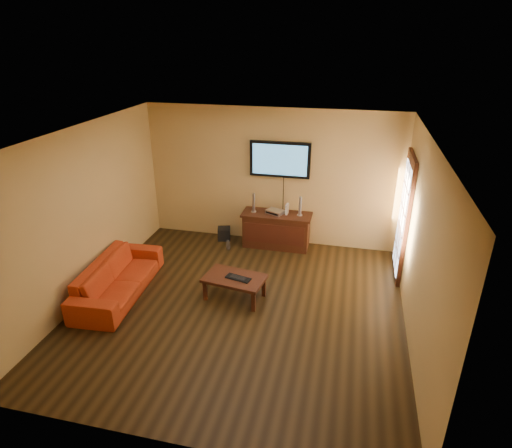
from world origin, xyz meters
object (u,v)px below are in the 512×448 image
(av_receiver, at_px, (275,212))
(bottle, at_px, (228,245))
(television, at_px, (280,159))
(coffee_table, at_px, (235,280))
(game_console, at_px, (287,209))
(keyboard, at_px, (238,278))
(sofa, at_px, (117,272))
(subwoofer, at_px, (224,234))
(media_console, at_px, (276,230))
(speaker_left, at_px, (254,204))
(speaker_right, at_px, (300,207))

(av_receiver, distance_m, bottle, 1.14)
(television, height_order, coffee_table, television)
(coffee_table, relative_size, bottle, 4.76)
(game_console, xyz_separation_m, keyboard, (-0.43, -2.05, -0.40))
(coffee_table, height_order, av_receiver, av_receiver)
(coffee_table, relative_size, sofa, 0.52)
(game_console, xyz_separation_m, subwoofer, (-1.31, 0.01, -0.67))
(av_receiver, bearing_deg, media_console, 5.50)
(game_console, relative_size, keyboard, 0.47)
(speaker_left, height_order, bottle, speaker_left)
(media_console, distance_m, speaker_right, 0.69)
(media_console, height_order, keyboard, media_console)
(sofa, height_order, bottle, sofa)
(coffee_table, distance_m, bottle, 1.71)
(media_console, relative_size, speaker_left, 3.57)
(coffee_table, xyz_separation_m, game_console, (0.50, 2.02, 0.47))
(av_receiver, relative_size, game_console, 1.59)
(sofa, relative_size, speaker_right, 5.22)
(television, distance_m, keyboard, 2.61)
(media_console, relative_size, bottle, 6.30)
(television, bearing_deg, speaker_left, -154.17)
(sofa, distance_m, speaker_left, 2.90)
(sofa, distance_m, speaker_right, 3.54)
(speaker_left, bearing_deg, av_receiver, 2.28)
(media_console, bearing_deg, coffee_table, -98.96)
(coffee_table, height_order, subwoofer, coffee_table)
(coffee_table, distance_m, game_console, 2.13)
(av_receiver, bearing_deg, sofa, -109.52)
(game_console, bearing_deg, bottle, -154.96)
(av_receiver, xyz_separation_m, subwoofer, (-1.08, 0.04, -0.61))
(speaker_left, relative_size, game_console, 1.89)
(speaker_right, xyz_separation_m, subwoofer, (-1.56, 0.03, -0.75))
(game_console, bearing_deg, av_receiver, -169.11)
(bottle, bearing_deg, coffee_table, -69.87)
(media_console, bearing_deg, game_console, 11.91)
(speaker_left, height_order, game_console, speaker_left)
(subwoofer, bearing_deg, speaker_right, -16.65)
(speaker_left, relative_size, keyboard, 0.89)
(speaker_left, bearing_deg, coffee_table, -85.59)
(television, xyz_separation_m, sofa, (-2.20, -2.49, -1.34))
(keyboard, bearing_deg, bottle, 111.94)
(speaker_left, xyz_separation_m, keyboard, (0.22, -2.00, -0.48))
(subwoofer, bearing_deg, television, -7.19)
(television, distance_m, bottle, 1.96)
(speaker_left, bearing_deg, game_console, 4.02)
(media_console, bearing_deg, speaker_right, 3.22)
(speaker_left, distance_m, av_receiver, 0.45)
(av_receiver, height_order, game_console, game_console)
(television, xyz_separation_m, keyboard, (-0.24, -2.23, -1.34))
(media_console, xyz_separation_m, keyboard, (-0.24, -2.01, 0.05))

